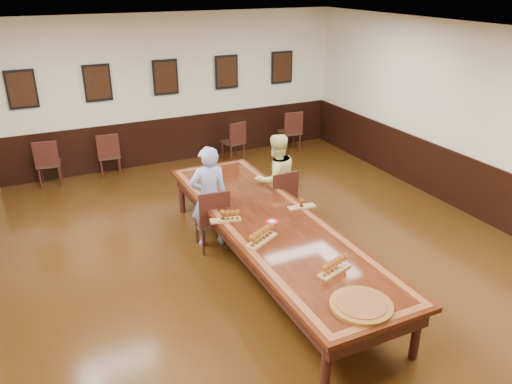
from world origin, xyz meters
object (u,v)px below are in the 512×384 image
carved_platter (361,305)px  chair_man (211,218)px  spare_chair_c (233,141)px  conference_table (271,230)px  person_woman (276,179)px  chair_woman (279,196)px  spare_chair_d (290,131)px  person_man (209,197)px  spare_chair_a (48,162)px  spare_chair_b (109,154)px

carved_platter → chair_man: bearing=99.0°
spare_chair_c → conference_table: 4.65m
person_woman → chair_man: bearing=14.1°
chair_woman → spare_chair_d: 3.85m
chair_man → person_man: size_ratio=0.63×
carved_platter → person_man: bearing=98.5°
spare_chair_d → spare_chair_c: bearing=6.9°
person_woman → carved_platter: person_woman is taller
chair_woman → person_woman: person_woman is taller
chair_woman → spare_chair_d: size_ratio=1.00×
chair_man → person_woman: size_ratio=0.65×
spare_chair_c → conference_table: size_ratio=0.18×
chair_woman → person_woman: bearing=-90.0°
chair_woman → spare_chair_c: (0.56, 3.24, -0.04)m
spare_chair_a → person_woman: person_woman is taller
spare_chair_a → spare_chair_b: (1.17, -0.00, -0.01)m
spare_chair_a → person_man: 4.20m
spare_chair_d → conference_table: spare_chair_d is taller
spare_chair_a → carved_platter: spare_chair_a is taller
spare_chair_a → person_woman: bearing=142.7°
chair_man → person_man: (0.01, 0.11, 0.30)m
spare_chair_b → person_man: 3.77m
conference_table → carved_platter: size_ratio=6.06×
spare_chair_b → person_man: person_man is taller
spare_chair_d → conference_table: size_ratio=0.20×
person_man → person_woman: person_man is taller
carved_platter → conference_table: bearing=88.5°
chair_man → conference_table: (0.54, -0.93, 0.11)m
chair_man → spare_chair_c: chair_man is taller
conference_table → carved_platter: 2.14m
chair_woman → spare_chair_c: bearing=-101.9°
spare_chair_a → spare_chair_b: bearing=-171.9°
spare_chair_a → carved_platter: bearing=118.4°
spare_chair_d → carved_platter: 7.20m
spare_chair_d → chair_man: bearing=52.7°
chair_man → carved_platter: bearing=104.5°
spare_chair_b → spare_chair_d: bearing=-177.4°
spare_chair_a → person_man: size_ratio=0.60×
chair_man → spare_chair_b: bearing=-71.8°
conference_table → spare_chair_a: bearing=118.6°
chair_man → carved_platter: 3.11m
spare_chair_a → chair_woman: bearing=141.9°
spare_chair_b → conference_table: (1.39, -4.70, 0.14)m
person_woman → carved_platter: 3.54m
spare_chair_c → spare_chair_d: size_ratio=0.93×
spare_chair_b → spare_chair_c: 2.72m
chair_man → spare_chair_d: 4.87m
spare_chair_c → conference_table: (-1.32, -4.45, 0.16)m
spare_chair_d → conference_table: bearing=64.1°
spare_chair_c → conference_table: spare_chair_c is taller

